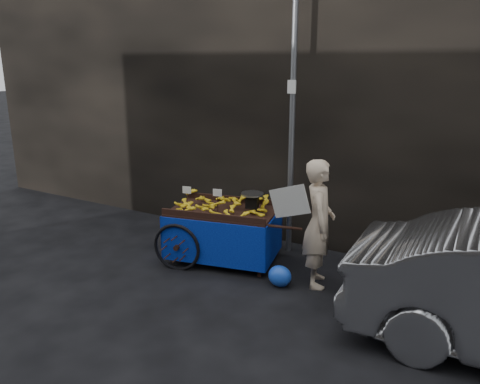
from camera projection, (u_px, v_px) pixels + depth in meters
The scene contains 6 objects.
ground at pixel (226, 279), 6.09m from camera, with size 80.00×80.00×0.00m, color black.
building_wall at pixel (332, 77), 7.40m from camera, with size 13.50×2.00×5.00m.
street_pole at pixel (292, 116), 6.49m from camera, with size 0.12×0.10×4.00m.
banana_cart at pixel (220, 215), 6.51m from camera, with size 2.15×1.29×1.09m.
vendor at pixel (319, 223), 5.75m from camera, with size 0.92×0.69×1.61m.
plastic_bag at pixel (280, 276), 5.86m from camera, with size 0.30×0.24×0.27m, color blue.
Camera 1 is at (2.93, -4.73, 2.73)m, focal length 35.00 mm.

